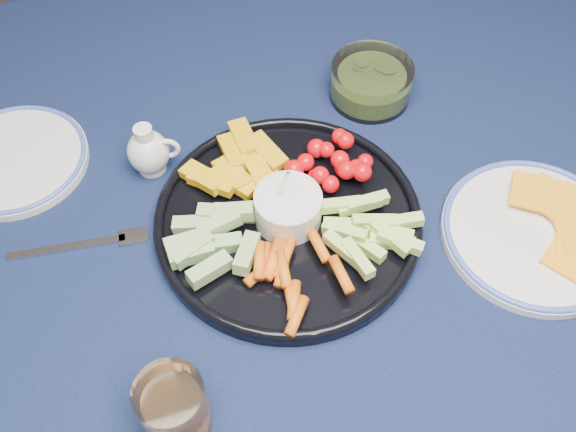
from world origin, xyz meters
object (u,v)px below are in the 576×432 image
object	(u,v)px
cheese_plate	(535,232)
side_plate_extra	(15,159)
creamer_pitcher	(149,151)
pickle_bowl	(371,83)
dining_table	(245,215)
crudite_platter	(286,217)
juice_tumbler	(174,408)

from	to	relation	value
cheese_plate	side_plate_extra	size ratio (longest dim) A/B	1.17
creamer_pitcher	pickle_bowl	xyz separation A→B (m)	(0.36, 0.04, -0.01)
pickle_bowl	side_plate_extra	world-z (taller)	pickle_bowl
dining_table	cheese_plate	xyz separation A→B (m)	(0.34, -0.22, 0.10)
cheese_plate	side_plate_extra	bearing A→B (deg)	151.46
pickle_bowl	side_plate_extra	xyz separation A→B (m)	(-0.54, 0.03, -0.02)
crudite_platter	cheese_plate	world-z (taller)	crudite_platter
pickle_bowl	cheese_plate	distance (m)	0.34
dining_table	side_plate_extra	size ratio (longest dim) A/B	7.90
creamer_pitcher	side_plate_extra	xyz separation A→B (m)	(-0.19, 0.07, -0.03)
dining_table	crudite_platter	xyz separation A→B (m)	(0.04, -0.10, 0.11)
creamer_pitcher	side_plate_extra	size ratio (longest dim) A/B	0.39
juice_tumbler	side_plate_extra	bearing A→B (deg)	107.77
crudite_platter	side_plate_extra	bearing A→B (deg)	145.83
crudite_platter	pickle_bowl	distance (m)	0.28
dining_table	creamer_pitcher	world-z (taller)	creamer_pitcher
crudite_platter	side_plate_extra	distance (m)	0.41
side_plate_extra	juice_tumbler	bearing A→B (deg)	-72.23
pickle_bowl	cheese_plate	bearing A→B (deg)	-71.82
crudite_platter	creamer_pitcher	bearing A→B (deg)	133.58
dining_table	creamer_pitcher	bearing A→B (deg)	151.88
creamer_pitcher	juice_tumbler	size ratio (longest dim) A/B	0.93
pickle_bowl	dining_table	bearing A→B (deg)	-157.56
dining_table	crudite_platter	bearing A→B (deg)	-69.75
cheese_plate	juice_tumbler	distance (m)	0.52
crudite_platter	cheese_plate	bearing A→B (deg)	-21.57
cheese_plate	side_plate_extra	xyz separation A→B (m)	(-0.65, 0.35, -0.00)
dining_table	cheese_plate	bearing A→B (deg)	-32.50
cheese_plate	pickle_bowl	bearing A→B (deg)	108.18
creamer_pitcher	dining_table	bearing A→B (deg)	-28.12
pickle_bowl	side_plate_extra	bearing A→B (deg)	176.42
juice_tumbler	creamer_pitcher	bearing A→B (deg)	82.92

